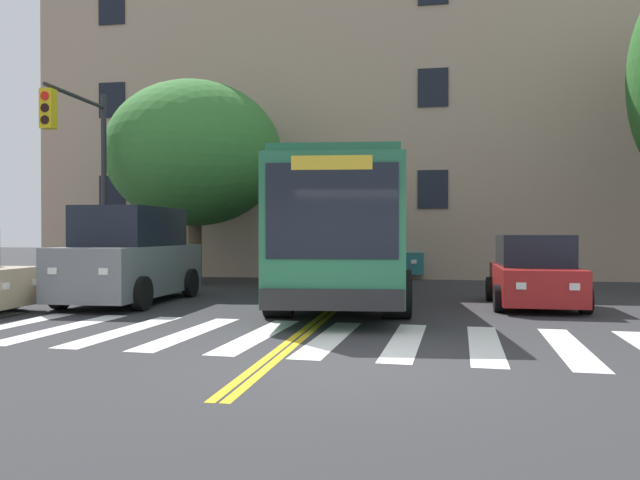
{
  "coord_description": "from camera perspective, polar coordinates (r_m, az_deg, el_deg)",
  "views": [
    {
      "loc": [
        0.96,
        -8.03,
        1.7
      ],
      "look_at": [
        -1.58,
        6.68,
        1.54
      ],
      "focal_mm": 35.0,
      "sensor_mm": 36.0,
      "label": 1
    }
  ],
  "objects": [
    {
      "name": "street_tree_curbside_small",
      "position": [
        21.68,
        -11.38,
        7.7
      ],
      "size": [
        6.23,
        6.46,
        6.83
      ],
      "color": "brown",
      "rests_on": "ground"
    },
    {
      "name": "car_red_far_lane",
      "position": [
        15.25,
        18.97,
        -2.92
      ],
      "size": [
        2.03,
        3.77,
        1.66
      ],
      "color": "#AD1E1E",
      "rests_on": "ground"
    },
    {
      "name": "lane_line_yellow_outer",
      "position": [
        24.07,
        5.06,
        -3.43
      ],
      "size": [
        0.12,
        36.0,
        0.01
      ],
      "primitive_type": "cube",
      "color": "gold",
      "rests_on": "ground"
    },
    {
      "name": "ground_plane",
      "position": [
        8.26,
        2.98,
        -11.25
      ],
      "size": [
        120.0,
        120.0,
        0.0
      ],
      "primitive_type": "plane",
      "color": "#303033"
    },
    {
      "name": "crosswalk",
      "position": [
        10.19,
        0.9,
        -8.96
      ],
      "size": [
        15.19,
        4.28,
        0.01
      ],
      "color": "white",
      "rests_on": "ground"
    },
    {
      "name": "lane_line_yellow_inner",
      "position": [
        24.08,
        4.68,
        -3.43
      ],
      "size": [
        0.12,
        36.0,
        0.01
      ],
      "primitive_type": "cube",
      "color": "gold",
      "rests_on": "ground"
    },
    {
      "name": "car_teal_behind_bus",
      "position": [
        25.08,
        6.98,
        -1.46
      ],
      "size": [
        2.36,
        4.59,
        1.75
      ],
      "color": "#236B70",
      "rests_on": "ground"
    },
    {
      "name": "building_facade",
      "position": [
        27.58,
        10.22,
        10.9
      ],
      "size": [
        31.55,
        8.11,
        13.25
      ],
      "color": "tan",
      "rests_on": "ground"
    },
    {
      "name": "car_grey_near_lane",
      "position": [
        15.95,
        -16.91,
        -1.55
      ],
      "size": [
        2.23,
        4.85,
        2.34
      ],
      "color": "slate",
      "rests_on": "ground"
    },
    {
      "name": "city_bus",
      "position": [
        15.87,
        2.16,
        0.87
      ],
      "size": [
        3.68,
        11.13,
        3.26
      ],
      "color": "#28704C",
      "rests_on": "ground"
    },
    {
      "name": "traffic_light_far_corner",
      "position": [
        18.75,
        -20.86,
        7.35
      ],
      "size": [
        0.35,
        3.09,
        5.83
      ],
      "color": "#28282D",
      "rests_on": "ground"
    }
  ]
}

